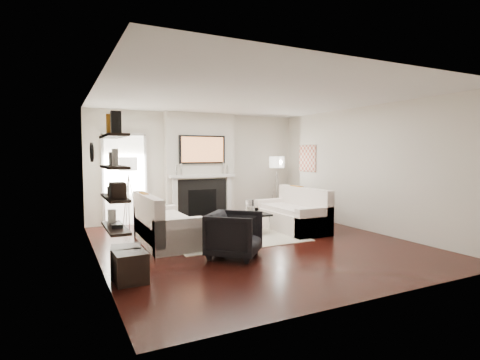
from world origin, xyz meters
name	(u,v)px	position (x,y,z in m)	size (l,w,h in m)	color
room_envelope	(254,171)	(0.00, 0.00, 1.35)	(6.00, 6.00, 6.00)	black
chimney_breast	(200,167)	(0.00, 2.88, 1.35)	(1.80, 0.25, 2.70)	silver
fireplace_surround	(202,200)	(0.00, 2.74, 0.52)	(1.30, 0.02, 1.04)	black
firebox	(202,202)	(0.00, 2.73, 0.45)	(0.75, 0.02, 0.65)	black
mantel_pilaster_l	(175,200)	(-0.72, 2.71, 0.55)	(0.12, 0.08, 1.10)	white
mantel_pilaster_r	(229,197)	(0.72, 2.71, 0.55)	(0.12, 0.08, 1.10)	white
mantel_shelf	(203,176)	(0.00, 2.69, 1.12)	(1.70, 0.18, 0.07)	white
tv_body	(202,150)	(0.00, 2.71, 1.78)	(1.20, 0.06, 0.70)	black
tv_screen	(203,150)	(0.00, 2.68, 1.78)	(1.10, 0.01, 0.62)	#BF723F
candlestick_l_tall	(181,169)	(-0.55, 2.70, 1.30)	(0.04, 0.04, 0.30)	silver
candlestick_l_short	(176,170)	(-0.68, 2.70, 1.27)	(0.04, 0.04, 0.24)	silver
candlestick_r_tall	(223,168)	(0.55, 2.70, 1.30)	(0.04, 0.04, 0.30)	silver
candlestick_r_short	(227,169)	(0.68, 2.70, 1.27)	(0.04, 0.04, 0.24)	silver
hallway_panel	(125,180)	(-1.85, 2.98, 1.05)	(0.90, 0.02, 2.10)	white
door_trim_l	(103,181)	(-2.33, 2.96, 1.05)	(0.06, 0.06, 2.16)	white
door_trim_r	(145,180)	(-1.37, 2.96, 1.05)	(0.06, 0.06, 2.16)	white
door_trim_top	(124,134)	(-1.85, 2.96, 2.13)	(1.02, 0.06, 0.06)	white
rug	(232,237)	(-0.15, 0.63, 0.01)	(2.60, 2.00, 0.01)	beige
loveseat_left_base	(166,232)	(-1.49, 0.70, 0.21)	(0.85, 1.80, 0.42)	white
loveseat_left_back	(148,217)	(-1.82, 0.70, 0.53)	(0.18, 1.80, 0.80)	white
loveseat_left_arm_n	(179,236)	(-1.49, -0.11, 0.30)	(0.85, 0.18, 0.60)	white
loveseat_left_arm_s	(156,221)	(-1.49, 1.51, 0.30)	(0.85, 0.18, 0.60)	white
loveseat_left_cushion	(169,218)	(-1.44, 0.70, 0.47)	(0.63, 1.44, 0.10)	white
pillow_left_orange	(144,204)	(-1.82, 1.00, 0.73)	(0.10, 0.42, 0.42)	#A46114
pillow_left_charcoal	(151,209)	(-1.82, 0.40, 0.72)	(0.10, 0.40, 0.40)	black
loveseat_right_base	(291,221)	(1.31, 0.69, 0.21)	(0.85, 1.80, 0.42)	white
loveseat_right_back	(304,205)	(1.64, 0.69, 0.53)	(0.18, 1.80, 0.80)	white
loveseat_right_arm_n	(314,223)	(1.31, -0.12, 0.30)	(0.85, 0.18, 0.60)	white
loveseat_right_arm_s	(272,211)	(1.31, 1.50, 0.30)	(0.85, 0.18, 0.60)	white
loveseat_right_cushion	(290,209)	(1.26, 0.69, 0.47)	(0.63, 1.44, 0.10)	white
pillow_right_orange	(296,195)	(1.64, 0.99, 0.73)	(0.10, 0.42, 0.42)	#A46114
pillow_right_charcoal	(313,198)	(1.64, 0.39, 0.72)	(0.10, 0.40, 0.40)	black
coffee_table	(243,215)	(0.16, 0.77, 0.40)	(1.10, 0.55, 0.04)	black
coffee_leg_nw	(226,229)	(-0.34, 0.55, 0.19)	(0.02, 0.02, 0.38)	silver
coffee_leg_ne	(270,225)	(0.66, 0.55, 0.19)	(0.02, 0.02, 0.38)	silver
coffee_leg_sw	(217,226)	(-0.34, 0.99, 0.19)	(0.02, 0.02, 0.38)	silver
coffee_leg_se	(259,222)	(0.66, 0.99, 0.19)	(0.02, 0.02, 0.38)	silver
hurricane_glass	(250,207)	(0.31, 0.77, 0.56)	(0.18, 0.18, 0.32)	white
hurricane_candle	(250,210)	(0.31, 0.77, 0.50)	(0.11, 0.11, 0.16)	white
copper_bowl	(233,214)	(-0.09, 0.77, 0.45)	(0.30, 0.30, 0.05)	#AC6F1C
armchair	(234,232)	(-0.74, -0.68, 0.40)	(0.78, 0.74, 0.81)	black
lamp_left_post	(129,202)	(-1.85, 2.48, 0.60)	(0.02, 0.02, 1.20)	silver
lamp_left_shade	(128,164)	(-1.85, 2.48, 1.45)	(0.40, 0.40, 0.30)	white
lamp_left_leg_a	(134,202)	(-1.74, 2.48, 0.60)	(0.02, 0.02, 1.25)	silver
lamp_left_leg_b	(126,201)	(-1.91, 2.57, 0.60)	(0.02, 0.02, 1.25)	silver
lamp_left_leg_c	(127,202)	(-1.91, 2.38, 0.60)	(0.02, 0.02, 1.25)	silver
lamp_right_post	(277,194)	(2.05, 2.50, 0.60)	(0.02, 0.02, 1.20)	silver
lamp_right_shade	(277,162)	(2.05, 2.50, 1.45)	(0.40, 0.40, 0.30)	white
lamp_right_leg_a	(280,193)	(2.16, 2.50, 0.60)	(0.02, 0.02, 1.25)	silver
lamp_right_leg_b	(273,193)	(2.00, 2.60, 0.60)	(0.02, 0.02, 1.25)	silver
lamp_right_leg_c	(277,194)	(1.99, 2.41, 0.60)	(0.02, 0.02, 1.25)	silver
console_top	(308,190)	(2.57, 1.82, 0.73)	(0.35, 1.20, 0.04)	black
console_leg_n	(321,207)	(2.57, 1.27, 0.35)	(0.30, 0.04, 0.71)	black
console_leg_s	(295,202)	(2.57, 2.37, 0.35)	(0.30, 0.04, 0.71)	black
wall_art	(308,158)	(2.73, 2.05, 1.55)	(0.03, 0.70, 0.70)	tan
shelf_bottom	(116,228)	(-2.62, -1.00, 0.70)	(0.25, 1.00, 0.04)	black
shelf_lower	(115,198)	(-2.62, -1.00, 1.10)	(0.25, 1.00, 0.04)	black
shelf_upper	(114,167)	(-2.62, -1.00, 1.50)	(0.25, 1.00, 0.04)	black
shelf_top	(113,136)	(-2.62, -1.00, 1.90)	(0.25, 1.00, 0.04)	black
decor_magfile_a	(116,122)	(-2.62, -1.24, 2.06)	(0.12, 0.10, 0.28)	black
decor_magfile_b	(111,125)	(-2.62, -0.82, 2.06)	(0.12, 0.10, 0.28)	#A46114
decor_frame_a	(115,157)	(-2.62, -1.09, 1.63)	(0.04, 0.30, 0.22)	white
decor_frame_b	(111,159)	(-2.62, -0.73, 1.61)	(0.04, 0.22, 0.18)	black
decor_wine_rack	(118,190)	(-2.62, -1.26, 1.22)	(0.18, 0.25, 0.20)	black
decor_box_small	(113,191)	(-2.62, -0.88, 1.18)	(0.15, 0.12, 0.12)	black
decor_books	(116,226)	(-2.62, -1.08, 0.74)	(0.14, 0.20, 0.05)	black
decor_box_tall	(112,216)	(-2.62, -0.66, 0.81)	(0.10, 0.10, 0.18)	white
clock_rim	(92,152)	(-2.73, 0.90, 1.70)	(0.34, 0.34, 0.04)	black
clock_face	(93,152)	(-2.71, 0.90, 1.70)	(0.29, 0.29, 0.01)	white
ottoman_near	(126,261)	(-2.47, -0.84, 0.20)	(0.40, 0.40, 0.40)	black
ottoman_far	(131,267)	(-2.47, -1.18, 0.20)	(0.40, 0.40, 0.40)	black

